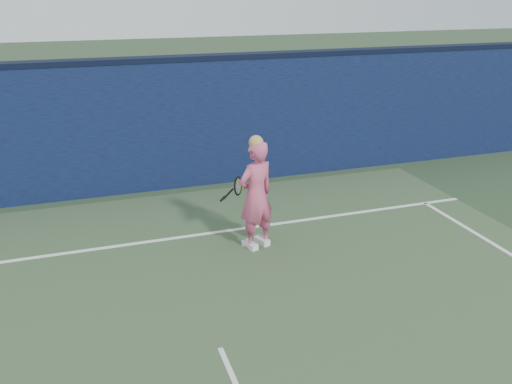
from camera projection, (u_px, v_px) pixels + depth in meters
name	position (u px, v px, depth m)	size (l,w,h in m)	color
backstop_wall	(146.00, 128.00, 10.55)	(24.00, 0.40, 2.50)	black
wall_cap	(141.00, 60.00, 10.09)	(24.00, 0.42, 0.10)	black
player	(256.00, 195.00, 8.24)	(0.73, 0.61, 1.80)	#CC4F77
racket	(237.00, 187.00, 8.59)	(0.48, 0.40, 0.31)	black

